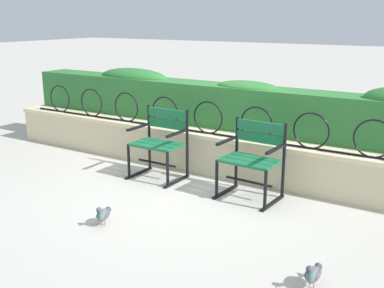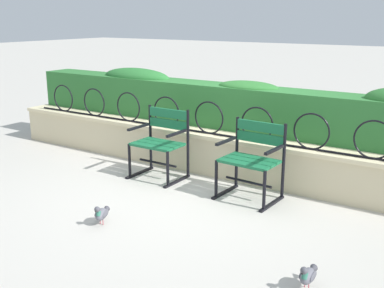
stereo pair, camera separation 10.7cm
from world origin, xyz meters
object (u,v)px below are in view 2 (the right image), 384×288
at_px(park_chair_right, 252,157).
at_px(pigeon_near_chairs, 101,213).
at_px(pigeon_far_side, 308,275).
at_px(park_chair_left, 161,141).

xyz_separation_m(park_chair_right, pigeon_near_chairs, (-0.90, -1.46, -0.35)).
height_order(pigeon_near_chairs, pigeon_far_side, same).
xyz_separation_m(park_chair_left, park_chair_right, (1.27, -0.01, -0.00)).
distance_m(park_chair_right, pigeon_far_side, 1.90).
height_order(park_chair_right, pigeon_far_side, park_chair_right).
height_order(park_chair_left, park_chair_right, park_chair_left).
bearing_deg(park_chair_left, pigeon_near_chairs, -75.85).
relative_size(pigeon_near_chairs, pigeon_far_side, 0.97).
xyz_separation_m(park_chair_left, pigeon_near_chairs, (0.37, -1.47, -0.36)).
bearing_deg(park_chair_right, pigeon_near_chairs, -121.67).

